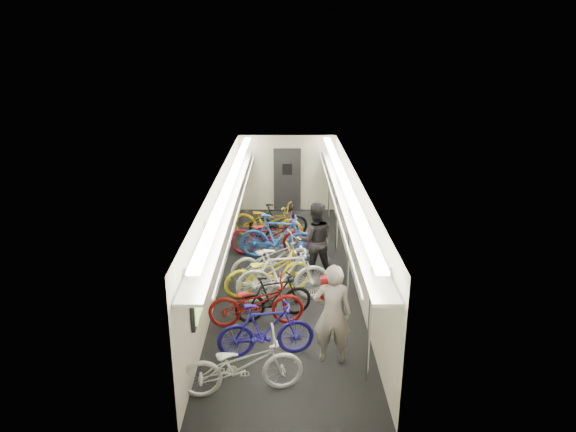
{
  "coord_description": "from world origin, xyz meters",
  "views": [
    {
      "loc": [
        -0.01,
        -10.68,
        5.12
      ],
      "look_at": [
        0.02,
        0.97,
        1.15
      ],
      "focal_mm": 32.0,
      "sensor_mm": 36.0,
      "label": 1
    }
  ],
  "objects_px": {
    "bicycle_0": "(242,365)",
    "backpack": "(328,288)",
    "passenger_near": "(332,314)",
    "bicycle_1": "(266,330)",
    "passenger_mid": "(315,240)"
  },
  "relations": [
    {
      "from": "bicycle_0",
      "to": "backpack",
      "type": "height_order",
      "value": "backpack"
    },
    {
      "from": "bicycle_0",
      "to": "passenger_mid",
      "type": "bearing_deg",
      "value": -27.3
    },
    {
      "from": "bicycle_1",
      "to": "bicycle_0",
      "type": "bearing_deg",
      "value": 154.18
    },
    {
      "from": "passenger_near",
      "to": "bicycle_0",
      "type": "bearing_deg",
      "value": 35.07
    },
    {
      "from": "bicycle_0",
      "to": "bicycle_1",
      "type": "bearing_deg",
      "value": -27.82
    },
    {
      "from": "bicycle_1",
      "to": "passenger_mid",
      "type": "height_order",
      "value": "passenger_mid"
    },
    {
      "from": "bicycle_0",
      "to": "backpack",
      "type": "distance_m",
      "value": 1.86
    },
    {
      "from": "passenger_mid",
      "to": "backpack",
      "type": "relative_size",
      "value": 4.65
    },
    {
      "from": "passenger_mid",
      "to": "bicycle_1",
      "type": "bearing_deg",
      "value": 69.29
    },
    {
      "from": "backpack",
      "to": "passenger_near",
      "type": "bearing_deg",
      "value": -63.89
    },
    {
      "from": "passenger_mid",
      "to": "backpack",
      "type": "distance_m",
      "value": 3.16
    },
    {
      "from": "bicycle_1",
      "to": "backpack",
      "type": "relative_size",
      "value": 4.37
    },
    {
      "from": "bicycle_0",
      "to": "passenger_near",
      "type": "height_order",
      "value": "passenger_near"
    },
    {
      "from": "bicycle_1",
      "to": "passenger_mid",
      "type": "distance_m",
      "value": 3.33
    },
    {
      "from": "bicycle_0",
      "to": "passenger_near",
      "type": "relative_size",
      "value": 1.07
    }
  ]
}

